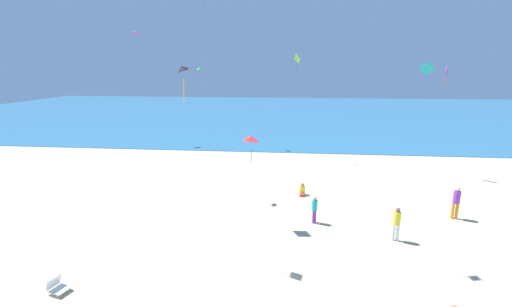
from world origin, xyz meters
name	(u,v)px	position (x,y,z in m)	size (l,w,h in m)	color
ground_plane	(259,194)	(0.00, 10.00, 0.00)	(120.00, 120.00, 0.00)	#C6B58C
ocean_water	(281,112)	(0.00, 51.10, 0.03)	(120.00, 60.00, 0.05)	teal
beach_chair_far_left	(57,286)	(-6.28, -0.83, 0.24)	(0.78, 0.72, 0.58)	white
person_0	(315,208)	(3.22, 6.00, 0.82)	(0.39, 0.39, 1.43)	purple
person_1	(456,200)	(10.69, 7.28, 1.02)	(0.42, 0.42, 1.76)	orange
person_2	(302,191)	(2.70, 10.03, 0.29)	(0.37, 0.62, 0.77)	yellow
person_4	(397,222)	(6.87, 4.43, 0.94)	(0.38, 0.38, 1.63)	white
kite_purple	(447,72)	(10.80, 10.78, 7.57)	(0.34, 0.60, 1.30)	purple
kite_teal	(427,69)	(11.41, 15.67, 7.72)	(0.90, 0.58, 1.32)	#1EADAD
kite_green	(200,69)	(-3.52, 9.78, 7.75)	(0.34, 0.45, 1.40)	green
kite_red	(251,138)	(-0.01, 5.55, 4.50)	(0.94, 0.87, 1.45)	red
kite_magenta	(135,32)	(-13.92, 24.61, 11.22)	(0.75, 0.70, 1.04)	#DB3DA8
kite_lime	(297,59)	(2.26, 19.26, 8.49)	(0.48, 0.78, 1.55)	#99DB33
kite_black	(182,69)	(-2.38, 2.61, 7.80)	(0.62, 0.66, 1.43)	black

